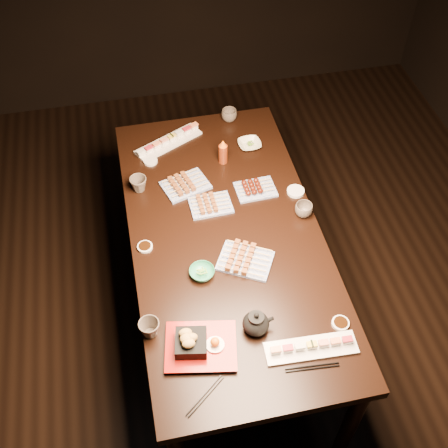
{
  "coord_description": "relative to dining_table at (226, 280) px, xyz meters",
  "views": [
    {
      "loc": [
        -0.39,
        -1.34,
        2.81
      ],
      "look_at": [
        -0.03,
        0.37,
        0.77
      ],
      "focal_mm": 45.0,
      "sensor_mm": 36.0,
      "label": 1
    }
  ],
  "objects": [
    {
      "name": "ground",
      "position": [
        0.03,
        -0.32,
        -0.38
      ],
      "size": [
        5.0,
        5.0,
        0.0
      ],
      "primitive_type": "plane",
      "color": "black",
      "rests_on": "ground"
    },
    {
      "name": "dining_table",
      "position": [
        0.0,
        0.0,
        0.0
      ],
      "size": [
        1.0,
        1.85,
        0.75
      ],
      "primitive_type": "cube",
      "rotation": [
        0.0,
        0.0,
        -0.06
      ],
      "color": "black",
      "rests_on": "ground"
    },
    {
      "name": "sushi_platter_near",
      "position": [
        0.21,
        -0.66,
        0.4
      ],
      "size": [
        0.38,
        0.12,
        0.05
      ],
      "primitive_type": null,
      "rotation": [
        0.0,
        0.0,
        -0.05
      ],
      "color": "white",
      "rests_on": "dining_table"
    },
    {
      "name": "sushi_platter_far",
      "position": [
        -0.17,
        0.7,
        0.4
      ],
      "size": [
        0.39,
        0.27,
        0.05
      ],
      "primitive_type": null,
      "rotation": [
        0.0,
        0.0,
        3.61
      ],
      "color": "white",
      "rests_on": "dining_table"
    },
    {
      "name": "yakitori_plate_center",
      "position": [
        -0.04,
        0.19,
        0.4
      ],
      "size": [
        0.21,
        0.16,
        0.05
      ],
      "primitive_type": null,
      "rotation": [
        0.0,
        0.0,
        0.04
      ],
      "color": "#828EB6",
      "rests_on": "dining_table"
    },
    {
      "name": "yakitori_plate_right",
      "position": [
        0.05,
        -0.18,
        0.41
      ],
      "size": [
        0.29,
        0.27,
        0.06
      ],
      "primitive_type": null,
      "rotation": [
        0.0,
        0.0,
        -0.5
      ],
      "color": "#828EB6",
      "rests_on": "dining_table"
    },
    {
      "name": "yakitori_plate_left",
      "position": [
        -0.14,
        0.36,
        0.4
      ],
      "size": [
        0.27,
        0.23,
        0.06
      ],
      "primitive_type": null,
      "rotation": [
        0.0,
        0.0,
        0.31
      ],
      "color": "#828EB6",
      "rests_on": "dining_table"
    },
    {
      "name": "tsukune_plate",
      "position": [
        0.21,
        0.25,
        0.4
      ],
      "size": [
        0.21,
        0.15,
        0.05
      ],
      "primitive_type": null,
      "rotation": [
        0.0,
        0.0,
        0.04
      ],
      "color": "#828EB6",
      "rests_on": "dining_table"
    },
    {
      "name": "edamame_bowl_green",
      "position": [
        -0.16,
        -0.21,
        0.39
      ],
      "size": [
        0.14,
        0.14,
        0.04
      ],
      "primitive_type": "imported",
      "rotation": [
        0.0,
        0.0,
        0.25
      ],
      "color": "#2E8D60",
      "rests_on": "dining_table"
    },
    {
      "name": "edamame_bowl_cream",
      "position": [
        0.26,
        0.59,
        0.39
      ],
      "size": [
        0.13,
        0.13,
        0.03
      ],
      "primitive_type": "imported",
      "rotation": [
        0.0,
        0.0,
        0.06
      ],
      "color": "beige",
      "rests_on": "dining_table"
    },
    {
      "name": "tempura_tray",
      "position": [
        -0.23,
        -0.56,
        0.43
      ],
      "size": [
        0.32,
        0.28,
        0.11
      ],
      "primitive_type": null,
      "rotation": [
        0.0,
        0.0,
        -0.18
      ],
      "color": "black",
      "rests_on": "dining_table"
    },
    {
      "name": "teacup_near_left",
      "position": [
        -0.42,
        -0.45,
        0.42
      ],
      "size": [
        0.09,
        0.09,
        0.08
      ],
      "primitive_type": "imported",
      "rotation": [
        0.0,
        0.0,
        -0.04
      ],
      "color": "#4E443C",
      "rests_on": "dining_table"
    },
    {
      "name": "teacup_mid_right",
      "position": [
        0.39,
        0.05,
        0.41
      ],
      "size": [
        0.09,
        0.09,
        0.07
      ],
      "primitive_type": "imported",
      "rotation": [
        0.0,
        0.0,
        -0.05
      ],
      "color": "#4E443C",
      "rests_on": "dining_table"
    },
    {
      "name": "teacup_far_left",
      "position": [
        -0.37,
        0.38,
        0.42
      ],
      "size": [
        0.09,
        0.09,
        0.08
      ],
      "primitive_type": "imported",
      "rotation": [
        0.0,
        0.0,
        -0.03
      ],
      "color": "#4E443C",
      "rests_on": "dining_table"
    },
    {
      "name": "teacup_far_right",
      "position": [
        0.2,
        0.83,
        0.41
      ],
      "size": [
        0.1,
        0.1,
        0.07
      ],
      "primitive_type": "imported",
      "rotation": [
        0.0,
        0.0,
        -0.13
      ],
      "color": "#4E443C",
      "rests_on": "dining_table"
    },
    {
      "name": "teapot",
      "position": [
        0.01,
        -0.52,
        0.43
      ],
      "size": [
        0.13,
        0.13,
        0.11
      ],
      "primitive_type": null,
      "rotation": [
        0.0,
        0.0,
        0.0
      ],
      "color": "black",
      "rests_on": "dining_table"
    },
    {
      "name": "condiment_bottle",
      "position": [
        0.09,
        0.5,
        0.45
      ],
      "size": [
        0.05,
        0.05,
        0.15
      ],
      "primitive_type": "cylinder",
      "rotation": [
        0.0,
        0.0,
        -0.08
      ],
      "color": "#62220D",
      "rests_on": "dining_table"
    },
    {
      "name": "sauce_dish_west",
      "position": [
        -0.39,
        0.0,
        0.38
      ],
      "size": [
        0.09,
        0.09,
        0.01
      ],
      "primitive_type": "cylinder",
      "rotation": [
        0.0,
        0.0,
        -0.32
      ],
      "color": "white",
      "rests_on": "dining_table"
    },
    {
      "name": "sauce_dish_east",
      "position": [
        0.4,
        0.2,
        0.38
      ],
      "size": [
        0.1,
        0.1,
        0.02
      ],
      "primitive_type": "cylinder",
      "rotation": [
        0.0,
        0.0,
        -0.14
      ],
      "color": "white",
      "rests_on": "dining_table"
    },
    {
      "name": "sauce_dish_se",
      "position": [
        0.37,
        -0.57,
        0.38
      ],
      "size": [
        0.08,
        0.08,
        0.01
      ],
      "primitive_type": "cylinder",
      "rotation": [
        0.0,
        0.0,
        -0.08
      ],
      "color": "white",
      "rests_on": "dining_table"
    },
    {
      "name": "sauce_dish_nw",
      "position": [
        -0.29,
        0.57,
        0.38
      ],
      "size": [
        0.08,
        0.08,
        0.01
      ],
      "primitive_type": "cylinder",
      "rotation": [
        0.0,
        0.0,
        -0.09
      ],
      "color": "white",
      "rests_on": "dining_table"
    },
    {
      "name": "chopsticks_near",
      "position": [
        -0.25,
        -0.77,
        0.38
      ],
      "size": [
        0.17,
        0.15,
        0.01
      ],
      "primitive_type": null,
      "rotation": [
        0.0,
        0.0,
        0.68
      ],
      "color": "black",
      "rests_on": "dining_table"
    },
    {
      "name": "chopsticks_se",
      "position": [
        0.19,
        -0.74,
        0.38
      ],
      "size": [
        0.22,
        0.04,
        0.01
      ],
      "primitive_type": null,
      "rotation": [
        0.0,
        0.0,
        -0.08
      ],
      "color": "black",
      "rests_on": "dining_table"
    }
  ]
}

